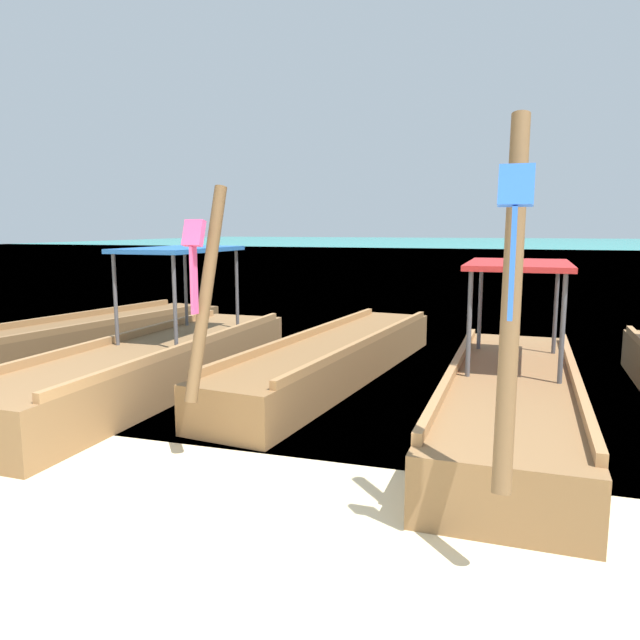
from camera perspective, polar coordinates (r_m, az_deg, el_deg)
The scene contains 6 objects.
ground at distance 4.23m, azimuth -19.29°, elevation -22.45°, with size 120.00×120.00×0.00m, color beige.
sea_water at distance 65.21m, azimuth 15.66°, elevation 6.53°, with size 120.00×120.00×0.00m, color teal.
longtail_boat_turquoise_ribbon at distance 10.62m, azimuth -24.02°, elevation -2.13°, with size 2.59×7.61×2.63m.
longtail_boat_violet_ribbon at distance 8.38m, azimuth -15.36°, elevation -3.95°, with size 1.43×6.12×2.43m.
longtail_boat_pink_ribbon at distance 8.70m, azimuth 1.44°, elevation -3.62°, with size 1.82×6.46×2.56m.
longtail_boat_blue_ribbon at distance 6.93m, azimuth 17.57°, elevation -6.85°, with size 1.43×5.77×2.88m.
Camera 1 is at (2.26, -2.85, 2.16)m, focal length 34.01 mm.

